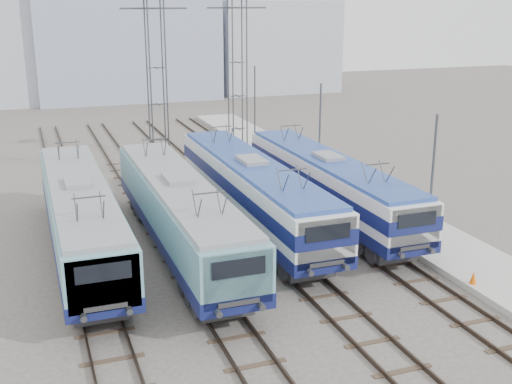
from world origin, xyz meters
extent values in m
plane|color=#514C47|center=(0.00, 0.00, 0.00)|extent=(160.00, 160.00, 0.00)
cube|color=#9E9E99|center=(10.20, 8.00, 0.15)|extent=(4.00, 70.00, 0.30)
cube|color=#10164A|center=(-6.75, 7.97, 1.37)|extent=(2.83, 17.85, 0.59)
cube|color=#5B8F9C|center=(-6.75, 7.97, 2.56)|extent=(2.78, 17.85, 1.78)
cube|color=#5B8F9C|center=(-6.75, -0.61, 2.38)|extent=(2.55, 0.69, 2.02)
cube|color=gray|center=(-6.75, 7.97, 3.55)|extent=(2.55, 17.13, 0.20)
cube|color=#262628|center=(-6.75, 2.02, 0.63)|extent=(2.08, 3.57, 0.67)
cube|color=#262628|center=(-6.75, 13.91, 0.63)|extent=(2.08, 3.57, 0.67)
cube|color=#10164A|center=(-2.25, 6.79, 1.39)|extent=(2.87, 18.14, 0.60)
cube|color=#5B8F9C|center=(-2.25, 6.79, 2.60)|extent=(2.82, 18.14, 1.81)
cube|color=#5B8F9C|center=(-2.25, -1.92, 2.42)|extent=(2.60, 0.71, 2.06)
cube|color=gray|center=(-2.25, 6.79, 3.61)|extent=(2.60, 17.41, 0.20)
cube|color=#262628|center=(-2.25, 0.75, 0.63)|extent=(2.12, 3.63, 0.68)
cube|color=#262628|center=(-2.25, 12.84, 0.63)|extent=(2.12, 3.63, 0.68)
cube|color=#10164A|center=(2.25, 8.96, 1.39)|extent=(2.88, 18.22, 0.61)
cube|color=silver|center=(2.25, 8.96, 2.61)|extent=(2.83, 18.22, 1.82)
cube|color=#10164A|center=(2.25, 8.96, 2.56)|extent=(2.87, 18.24, 0.71)
cube|color=silver|center=(2.25, 0.20, 2.43)|extent=(2.61, 0.71, 2.07)
cube|color=navy|center=(2.25, 8.96, 3.62)|extent=(2.61, 17.49, 0.20)
cube|color=#262628|center=(2.25, 2.88, 0.64)|extent=(2.13, 3.64, 0.68)
cube|color=#262628|center=(2.25, 15.03, 0.64)|extent=(2.13, 3.64, 0.68)
cube|color=#10164A|center=(6.75, 9.00, 1.34)|extent=(2.76, 17.42, 0.58)
cube|color=silver|center=(6.75, 9.00, 2.50)|extent=(2.71, 17.42, 1.74)
cube|color=#10164A|center=(6.75, 9.00, 2.45)|extent=(2.75, 17.44, 0.68)
cube|color=silver|center=(6.75, 0.63, 2.33)|extent=(2.49, 0.68, 1.97)
cube|color=navy|center=(6.75, 9.00, 3.47)|extent=(2.49, 16.73, 0.19)
cube|color=#262628|center=(6.75, 3.19, 0.62)|extent=(2.03, 3.48, 0.65)
cube|color=#262628|center=(6.75, 14.81, 0.62)|extent=(2.03, 3.48, 0.65)
cylinder|color=#3F4247|center=(-0.55, 21.45, 6.00)|extent=(0.10, 0.10, 12.00)
cylinder|color=#3F4247|center=(0.55, 21.45, 6.00)|extent=(0.10, 0.10, 12.00)
cylinder|color=#3F4247|center=(-0.55, 22.55, 6.00)|extent=(0.10, 0.10, 12.00)
cylinder|color=#3F4247|center=(0.55, 22.55, 6.00)|extent=(0.10, 0.10, 12.00)
cube|color=#3F4247|center=(0.00, 22.00, 11.40)|extent=(4.50, 0.12, 0.12)
cylinder|color=#3F4247|center=(5.95, 23.45, 6.00)|extent=(0.10, 0.10, 12.00)
cylinder|color=#3F4247|center=(7.05, 23.45, 6.00)|extent=(0.10, 0.10, 12.00)
cylinder|color=#3F4247|center=(5.95, 24.55, 6.00)|extent=(0.10, 0.10, 12.00)
cylinder|color=#3F4247|center=(7.05, 24.55, 6.00)|extent=(0.10, 0.10, 12.00)
cube|color=#3F4247|center=(6.50, 24.00, 11.40)|extent=(4.50, 0.12, 0.12)
cylinder|color=#3F4247|center=(8.60, 2.00, 3.50)|extent=(0.12, 0.12, 7.00)
cylinder|color=#3F4247|center=(8.60, 14.00, 3.50)|extent=(0.12, 0.12, 7.00)
cylinder|color=#3F4247|center=(8.60, 26.00, 3.50)|extent=(0.12, 0.12, 7.00)
cone|color=#E75B07|center=(8.50, -1.58, 0.58)|extent=(0.31, 0.31, 0.56)
cube|color=#8E98B1|center=(4.00, 62.00, 9.00)|extent=(22.00, 14.00, 18.00)
cube|color=#A2A9B7|center=(24.00, 62.00, 6.00)|extent=(16.00, 12.00, 12.00)
camera|label=1|loc=(-8.78, -21.97, 11.84)|focal=45.00mm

